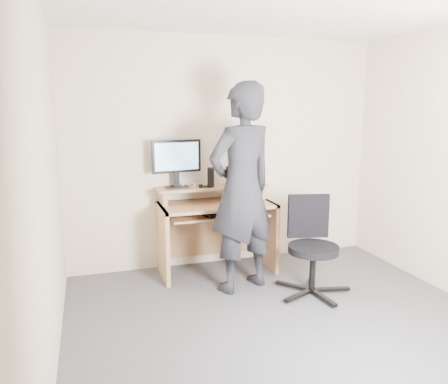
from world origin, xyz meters
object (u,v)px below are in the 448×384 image
desk (215,220)px  monitor (177,159)px  person (242,189)px  office_chair (311,242)px

desk → monitor: monitor is taller
monitor → desk: bearing=-21.7°
monitor → person: size_ratio=0.27×
person → monitor: bearing=-73.4°
monitor → office_chair: 1.61m
office_chair → person: (-0.61, 0.27, 0.50)m
desk → office_chair: (0.71, -0.85, -0.06)m
monitor → person: bearing=-63.0°
desk → person: bearing=-80.3°
desk → office_chair: size_ratio=1.33×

